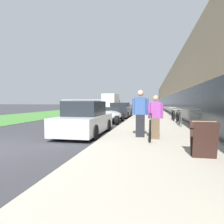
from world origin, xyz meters
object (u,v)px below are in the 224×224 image
Objects in this scene: cruiser_bike_nearest at (178,118)px; bike_rack_hoop at (181,117)px; tandem_bicycle at (150,127)px; person_rider at (156,117)px; person_bystander at (140,113)px; cruiser_bike_middle at (173,115)px; parked_sedan_curbside at (85,120)px; sandwich_board_sign at (204,139)px; moving_truck at (111,102)px; vintage_roadster_curbside at (109,116)px; parked_sedan_far at (120,111)px.

bike_rack_hoop is at bearing -92.28° from cruiser_bike_nearest.
person_rider is (0.19, -0.34, 0.40)m from tandem_bicycle.
cruiser_bike_middle is at bearing 75.49° from person_bystander.
cruiser_bike_middle is 0.47× the size of parked_sedan_curbside.
person_rider is 0.88× the size of person_bystander.
tandem_bicycle is at bearing 1.51° from person_bystander.
bike_rack_hoop is (1.45, 4.13, -0.30)m from person_rider.
parked_sedan_curbside is (-4.53, -7.12, 0.17)m from cruiser_bike_middle.
parked_sedan_curbside is at bearing -145.56° from bike_rack_hoop.
moving_truck reaches higher than sandwich_board_sign.
cruiser_bike_nearest is at bearing 45.25° from parked_sedan_curbside.
bike_rack_hoop is 0.21× the size of parked_sedan_curbside.
person_rider reaches higher than parked_sedan_curbside.
tandem_bicycle is 3.03× the size of sandwich_board_sign.
bike_rack_hoop is (2.02, 3.80, -0.40)m from person_bystander.
parked_sedan_curbside is at bearing 164.50° from person_bystander.
sandwich_board_sign is 9.47m from vintage_roadster_curbside.
moving_truck is at bearing 103.75° from person_bystander.
parked_sedan_far is (-0.04, 10.46, -0.03)m from parked_sedan_curbside.
vintage_roadster_curbside reaches higher than bike_rack_hoop.
tandem_bicycle is 1.51× the size of cruiser_bike_nearest.
sandwich_board_sign is 14.40m from parked_sedan_far.
moving_truck is at bearing 111.76° from cruiser_bike_nearest.
person_bystander is at bearing -118.02° from bike_rack_hoop.
bike_rack_hoop is 1.53m from cruiser_bike_nearest.
bike_rack_hoop is 6.42m from sandwich_board_sign.
tandem_bicycle is at bearing -75.48° from moving_truck.
tandem_bicycle is 0.64× the size of vintage_roadster_curbside.
cruiser_bike_nearest is at bearing 72.31° from tandem_bicycle.
parked_sedan_curbside reaches higher than bike_rack_hoop.
moving_truck reaches higher than person_rider.
person_bystander is 0.98× the size of cruiser_bike_middle.
sandwich_board_sign is at bearing -57.06° from person_bystander.
parked_sedan_far is at bearing 143.83° from cruiser_bike_middle.
person_bystander reaches higher than cruiser_bike_nearest.
cruiser_bike_nearest is (1.51, 5.66, -0.43)m from person_rider.
person_bystander is 28.06m from moving_truck.
person_rider reaches higher than cruiser_bike_middle.
parked_sedan_far is (-4.62, 5.83, 0.16)m from cruiser_bike_nearest.
vintage_roadster_curbside reaches higher than cruiser_bike_middle.
cruiser_bike_nearest is 0.40× the size of parked_sedan_far.
bike_rack_hoop is 0.94× the size of sandwich_board_sign.
cruiser_bike_nearest is at bearing 68.63° from person_bystander.
person_bystander is at bearing 122.94° from sandwich_board_sign.
person_rider is 5.87m from cruiser_bike_nearest.
moving_truck is (-8.69, 19.43, 0.94)m from cruiser_bike_middle.
person_rider is 0.89× the size of cruiser_bike_nearest.
cruiser_bike_nearest is (2.08, 5.32, -0.54)m from person_bystander.
tandem_bicycle is at bearing -107.69° from cruiser_bike_nearest.
person_rider is at bearing -100.07° from cruiser_bike_middle.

